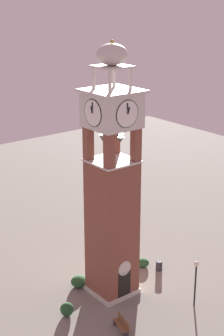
% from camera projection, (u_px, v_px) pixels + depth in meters
% --- Properties ---
extents(ground, '(80.00, 80.00, 0.00)m').
position_uv_depth(ground, '(112.00, 291.00, 37.73)').
color(ground, gray).
extents(clock_tower, '(3.43, 3.43, 18.17)m').
position_uv_depth(clock_tower, '(112.00, 195.00, 35.22)').
color(clock_tower, brown).
rests_on(clock_tower, ground).
extents(park_bench, '(0.81, 1.66, 0.95)m').
position_uv_depth(park_bench, '(122.00, 324.00, 33.15)').
color(park_bench, brown).
rests_on(park_bench, ground).
extents(lamp_post, '(0.36, 0.36, 3.52)m').
position_uv_depth(lamp_post, '(196.00, 275.00, 35.16)').
color(lamp_post, black).
rests_on(lamp_post, ground).
extents(trash_bin, '(0.52, 0.52, 0.80)m').
position_uv_depth(trash_bin, '(159.00, 266.00, 40.42)').
color(trash_bin, '#2D2D33').
rests_on(trash_bin, ground).
extents(shrub_near_entry, '(0.97, 0.97, 0.63)m').
position_uv_depth(shrub_near_entry, '(143.00, 263.00, 41.04)').
color(shrub_near_entry, '#234C28').
rests_on(shrub_near_entry, ground).
extents(shrub_left_of_tower, '(0.92, 0.92, 0.94)m').
position_uv_depth(shrub_left_of_tower, '(67.00, 309.00, 34.76)').
color(shrub_left_of_tower, '#234C28').
rests_on(shrub_left_of_tower, ground).
extents(shrub_behind_bench, '(1.24, 1.24, 0.81)m').
position_uv_depth(shrub_behind_bench, '(79.00, 281.00, 38.21)').
color(shrub_behind_bench, '#234C28').
rests_on(shrub_behind_bench, ground).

